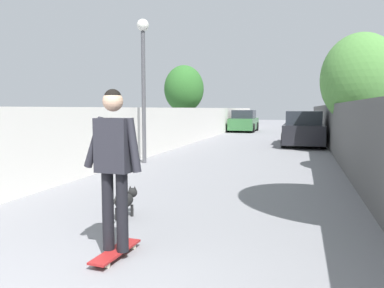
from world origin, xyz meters
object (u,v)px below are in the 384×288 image
at_px(dog, 125,200).
at_px(car_near, 303,129).
at_px(lamp_post, 143,65).
at_px(tree_left_near, 184,89).
at_px(skateboard, 116,252).
at_px(tree_right_far, 360,79).
at_px(car_far, 244,122).
at_px(person_skateboarder, 114,157).

height_order(dog, car_near, car_near).
distance_m(lamp_post, car_near, 8.84).
relative_size(tree_left_near, skateboard, 5.10).
relative_size(tree_left_near, dog, 2.38).
distance_m(dog, car_near, 12.85).
xyz_separation_m(dog, car_near, (12.57, -2.64, 0.44)).
bearing_deg(car_near, lamp_post, 146.85).
xyz_separation_m(tree_right_far, car_far, (12.15, 5.98, -1.99)).
relative_size(dog, car_far, 0.46).
xyz_separation_m(tree_left_near, person_skateboarder, (-17.19, -4.62, -1.65)).
height_order(person_skateboarder, car_near, person_skateboarder).
distance_m(tree_left_near, car_near, 7.68).
distance_m(tree_left_near, car_far, 6.98).
bearing_deg(car_near, tree_left_near, 64.39).
height_order(car_near, car_far, same).
bearing_deg(lamp_post, dog, -159.33).
relative_size(tree_right_far, dog, 2.52).
bearing_deg(skateboard, tree_left_near, 15.03).
xyz_separation_m(skateboard, car_far, (23.34, 2.03, 0.65)).
bearing_deg(person_skateboarder, dog, 22.31).
xyz_separation_m(tree_right_far, skateboard, (-11.19, 3.95, -2.64)).
bearing_deg(car_far, tree_right_far, -153.79).
bearing_deg(car_far, person_skateboarder, -175.04).
xyz_separation_m(dog, car_far, (21.91, 1.44, 0.44)).
height_order(lamp_post, car_near, lamp_post).
bearing_deg(lamp_post, tree_left_near, 10.89).
distance_m(tree_right_far, lamp_post, 7.89).
bearing_deg(tree_left_near, person_skateboarder, -164.97).
height_order(lamp_post, dog, lamp_post).
xyz_separation_m(tree_left_near, car_near, (-3.20, -6.67, -2.07)).
bearing_deg(car_far, lamp_post, 177.92).
height_order(tree_right_far, lamp_post, tree_right_far).
xyz_separation_m(person_skateboarder, dog, (1.43, 0.59, -0.86)).
distance_m(tree_right_far, person_skateboarder, 11.97).
xyz_separation_m(lamp_post, person_skateboarder, (-6.83, -2.63, -1.80)).
xyz_separation_m(tree_left_near, lamp_post, (-10.36, -1.99, 0.16)).
distance_m(person_skateboarder, car_far, 23.43).
xyz_separation_m(lamp_post, car_near, (7.16, -4.68, -2.22)).
relative_size(tree_right_far, car_near, 1.00).
distance_m(tree_right_far, dog, 11.04).
bearing_deg(car_near, dog, 168.15).
bearing_deg(dog, skateboard, -157.69).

